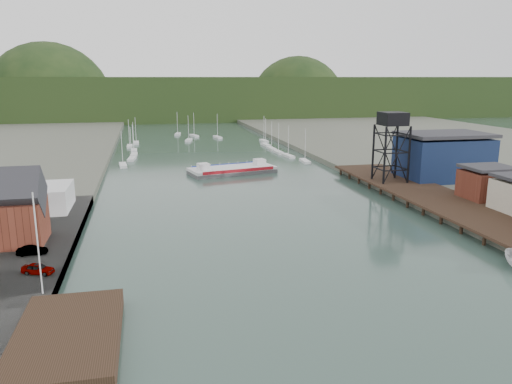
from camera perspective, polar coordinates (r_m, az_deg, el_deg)
name	(u,v)px	position (r m, az deg, el deg)	size (l,w,h in m)	color
ground	(344,317)	(57.85, 10.01, -13.88)	(600.00, 600.00, 0.00)	#2A4239
west_quay	(1,273)	(74.58, -27.09, -8.21)	(16.00, 80.00, 1.60)	slate
west_stage	(67,338)	(54.33, -20.74, -15.39)	(10.00, 18.00, 1.80)	black
east_pier	(427,194)	(111.50, 18.92, -0.17)	(14.00, 70.00, 2.45)	black
harbor_building	(1,215)	(82.80, -27.14, -2.35)	(12.20, 8.20, 8.90)	#5B261A
white_shed	(20,199)	(102.65, -25.39, -0.72)	(18.00, 12.00, 4.50)	silver
flagpole	(38,244)	(61.59, -23.68, -5.48)	(0.16, 0.16, 12.00)	silver
lift_tower	(393,123)	(119.61, 15.35, 7.60)	(6.50, 6.50, 16.00)	black
blue_shed	(443,157)	(129.90, 20.60, 3.81)	(20.50, 14.50, 11.30)	#0B1933
marina_sailboats	(202,147)	(188.79, -6.14, 5.14)	(57.71, 92.65, 0.90)	silver
distant_hills	(169,100)	(349.54, -9.93, 10.26)	(500.00, 120.00, 80.00)	black
chain_ferry	(232,170)	(138.10, -2.74, 2.56)	(24.96, 14.51, 3.37)	#4C4C4F
car_west_a	(38,269)	(69.61, -23.66, -8.03)	(1.63, 4.05, 1.38)	#999999
car_west_b	(32,250)	(77.04, -24.22, -6.11)	(1.40, 4.01, 1.32)	#999999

